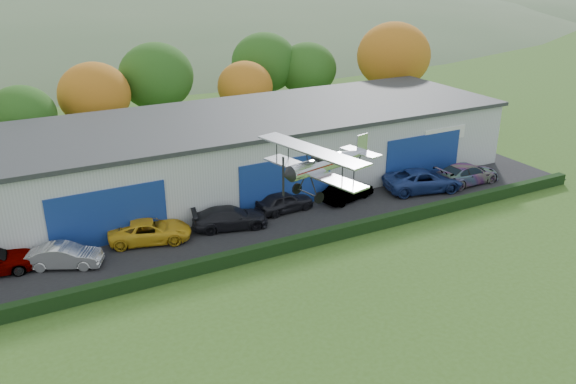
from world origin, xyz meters
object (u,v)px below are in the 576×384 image
biplane (324,162)px  car_3 (230,217)px  car_2 (150,231)px  car_6 (423,180)px  car_5 (348,191)px  hangar (250,148)px  car_4 (284,202)px  car_7 (467,173)px  car_1 (65,256)px

biplane → car_3: bearing=84.9°
car_2 → car_6: size_ratio=0.84×
car_5 → car_6: 6.10m
car_2 → hangar: bearing=-39.8°
hangar → car_4: bearing=-93.8°
car_7 → car_1: bearing=87.4°
biplane → car_7: bearing=10.1°
car_3 → biplane: biplane is taller
car_1 → car_5: car_5 is taller
car_6 → car_7: bearing=-82.0°
car_1 → biplane: bearing=-102.1°
car_3 → car_6: 15.20m
car_3 → car_1: bearing=105.5°
car_2 → car_5: bearing=-75.3°
car_1 → car_4: car_4 is taller
car_2 → biplane: biplane is taller
car_4 → car_5: car_4 is taller
hangar → biplane: bearing=-101.6°
hangar → car_7: bearing=-30.3°
car_2 → car_7: 24.29m
hangar → car_6: bearing=-37.5°
car_2 → car_7: bearing=-78.4°
car_5 → car_2: bearing=74.4°
car_5 → car_7: (9.98, -1.44, 0.11)m
car_6 → car_5: bearing=94.1°
car_6 → biplane: bearing=134.8°
car_2 → car_3: car_3 is taller
car_1 → biplane: (11.56, -8.65, 6.34)m
car_1 → car_3: size_ratio=0.84×
hangar → car_2: size_ratio=8.18×
car_5 → biplane: (-7.79, -9.31, 6.33)m
car_4 → car_6: bearing=-100.7°
car_5 → car_7: bearing=-113.0°
hangar → car_3: 8.89m
car_2 → car_4: 9.38m
car_6 → car_3: bearing=101.0°
car_2 → car_7: size_ratio=0.92×
hangar → car_3: bearing=-123.0°
hangar → car_5: 8.51m
car_1 → car_3: car_3 is taller
car_7 → car_2: bearing=85.0°
car_2 → car_5: size_ratio=1.21×
car_7 → biplane: 20.40m
car_3 → car_5: 9.18m
car_1 → car_4: size_ratio=1.00×
car_3 → car_6: car_6 is taller
hangar → biplane: biplane is taller
car_6 → biplane: biplane is taller
car_1 → car_7: (29.32, -0.78, 0.12)m
hangar → car_1: size_ratio=10.01×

